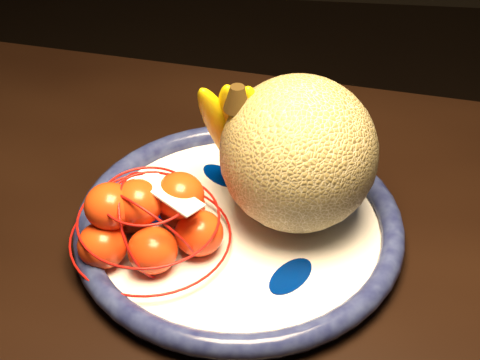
# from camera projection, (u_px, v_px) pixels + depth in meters

# --- Properties ---
(fruit_bowl) EXTENTS (0.35, 0.35, 0.03)m
(fruit_bowl) POSITION_uv_depth(u_px,v_px,m) (239.00, 226.00, 0.79)
(fruit_bowl) COLOR white
(fruit_bowl) RESTS_ON dining_table
(cantaloupe) EXTENTS (0.16, 0.16, 0.16)m
(cantaloupe) POSITION_uv_depth(u_px,v_px,m) (299.00, 154.00, 0.75)
(cantaloupe) COLOR olive
(cantaloupe) RESTS_ON fruit_bowl
(banana_bunch) EXTENTS (0.11, 0.10, 0.17)m
(banana_bunch) POSITION_uv_depth(u_px,v_px,m) (241.00, 127.00, 0.78)
(banana_bunch) COLOR yellow
(banana_bunch) RESTS_ON fruit_bowl
(mandarin_bag) EXTENTS (0.19, 0.19, 0.11)m
(mandarin_bag) POSITION_uv_depth(u_px,v_px,m) (149.00, 220.00, 0.75)
(mandarin_bag) COLOR #FF410B
(mandarin_bag) RESTS_ON fruit_bowl
(price_tag) EXTENTS (0.07, 0.06, 0.01)m
(price_tag) POSITION_uv_depth(u_px,v_px,m) (169.00, 193.00, 0.72)
(price_tag) COLOR white
(price_tag) RESTS_ON mandarin_bag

